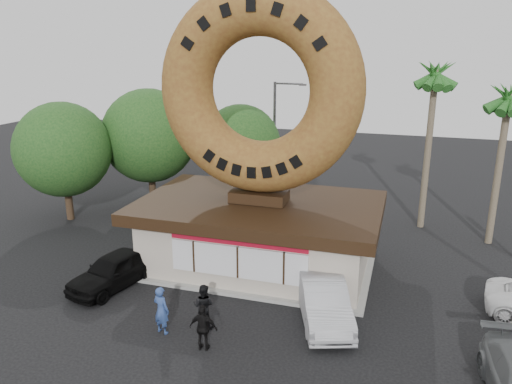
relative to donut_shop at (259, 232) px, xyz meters
The scene contains 14 objects.
ground 6.24m from the donut_shop, 90.00° to the right, with size 90.00×90.00×0.00m, color black.
donut_shop is the anchor object (origin of this frame).
giant_donut 6.63m from the donut_shop, 90.00° to the left, with size 9.18×9.18×2.34m, color olive.
tree_west 12.15m from the donut_shop, 143.55° to the left, with size 6.00×6.00×7.65m.
tree_mid 10.12m from the donut_shop, 113.92° to the left, with size 5.20×5.20×6.63m.
tree_far 13.59m from the donut_shop, 166.94° to the left, with size 5.60×5.60×7.14m.
palm_near 12.83m from the donut_shop, 46.90° to the left, with size 2.60×2.60×9.75m.
palm_far 14.00m from the donut_shop, 30.64° to the left, with size 2.60×2.60×8.75m.
street_lamp 10.54m from the donut_shop, 100.50° to the left, with size 2.11×0.20×8.00m.
person_left 6.85m from the donut_shop, 105.08° to the right, with size 0.68×0.45×1.86m, color navy.
person_center 5.81m from the donut_shop, 94.44° to the right, with size 0.85×0.66×1.74m, color black.
person_right 7.16m from the donut_shop, 88.90° to the right, with size 1.01×0.42×1.72m, color black.
car_black 6.81m from the donut_shop, 145.17° to the right, with size 1.80×4.48×1.53m, color black.
car_silver 5.45m from the donut_shop, 45.13° to the right, with size 1.70×4.87×1.60m, color #B1B2B7.
Camera 1 is at (6.42, -15.15, 10.41)m, focal length 35.00 mm.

